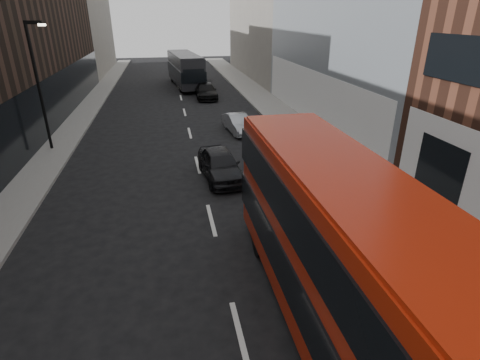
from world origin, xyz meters
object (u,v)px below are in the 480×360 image
street_lamp (39,79)px  red_bus (340,248)px  car_c (206,91)px  grey_bus (185,69)px  car_b (238,123)px  car_a (220,164)px

street_lamp → red_bus: bearing=-56.7°
red_bus → car_c: (0.04, 29.34, -1.73)m
red_bus → grey_bus: 36.34m
street_lamp → car_b: bearing=7.8°
car_b → red_bus: bearing=-100.3°
red_bus → grey_bus: red_bus is taller
street_lamp → red_bus: street_lamp is taller
car_c → car_a: bearing=-92.9°
car_c → red_bus: bearing=-88.7°
red_bus → car_a: bearing=97.9°
street_lamp → car_b: street_lamp is taller
street_lamp → grey_bus: bearing=65.8°
car_a → car_b: car_a is taller
street_lamp → car_b: 12.15m
grey_bus → car_c: grey_bus is taller
car_a → car_c: 19.26m
red_bus → car_a: size_ratio=2.55×
street_lamp → car_c: 17.34m
car_a → car_b: 7.88m
street_lamp → car_c: (10.62, 13.25, -3.49)m
street_lamp → car_a: 11.47m
car_b → car_c: size_ratio=0.78×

